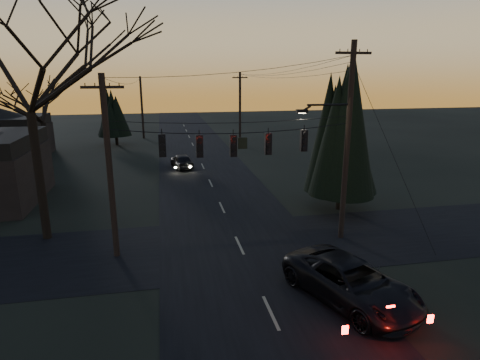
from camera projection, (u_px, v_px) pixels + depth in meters
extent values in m
cube|color=black|center=(214.00, 190.00, 29.83)|extent=(8.00, 120.00, 0.02)
cube|color=black|center=(240.00, 245.00, 20.36)|extent=(60.00, 7.00, 0.02)
cylinder|color=black|center=(234.00, 126.00, 18.72)|extent=(11.50, 0.04, 0.04)
cylinder|color=black|center=(40.00, 178.00, 20.42)|extent=(0.44, 0.44, 6.64)
cylinder|color=black|center=(339.00, 197.00, 25.61)|extent=(0.36, 0.36, 1.60)
cone|color=black|center=(343.00, 133.00, 24.53)|extent=(3.94, 3.94, 7.48)
cylinder|color=black|center=(46.00, 147.00, 35.46)|extent=(0.44, 0.44, 4.28)
cylinder|color=black|center=(117.00, 138.00, 48.26)|extent=(0.36, 0.36, 1.60)
cone|color=black|center=(115.00, 115.00, 47.53)|extent=(3.25, 3.25, 4.78)
imported|color=black|center=(351.00, 282.00, 15.27)|extent=(4.50, 6.27, 1.59)
imported|color=black|center=(182.00, 161.00, 36.64)|extent=(2.16, 4.04, 1.31)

